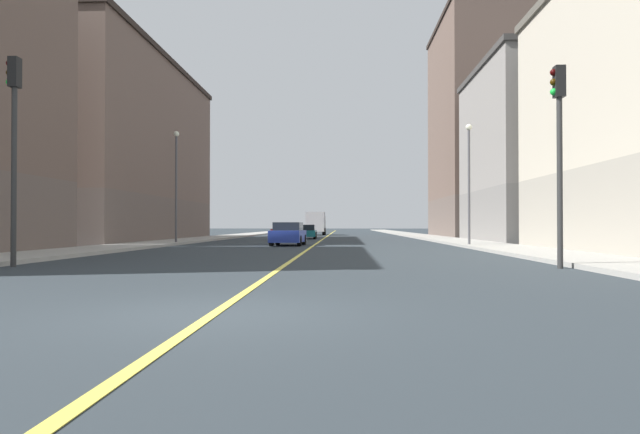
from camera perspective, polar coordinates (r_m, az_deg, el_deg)
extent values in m
plane|color=#2A3237|center=(8.30, -10.40, -9.40)|extent=(400.00, 400.00, 0.00)
cube|color=#9E9B93|center=(57.61, 10.58, -1.95)|extent=(3.36, 168.00, 0.15)
cube|color=#9E9B93|center=(58.24, -9.43, -1.94)|extent=(3.36, 168.00, 0.15)
cube|color=#E5D14C|center=(57.05, 0.52, -2.04)|extent=(0.16, 154.00, 0.01)
cube|color=slate|center=(45.29, 21.23, 0.09)|extent=(9.46, 14.26, 3.81)
cube|color=gray|center=(45.81, 21.19, 7.98)|extent=(9.46, 14.26, 8.76)
cube|color=#3B3937|center=(46.73, 21.16, 13.54)|extent=(9.76, 14.56, 0.40)
cube|color=brown|center=(61.87, 16.05, -0.07)|extent=(9.46, 16.40, 3.99)
cube|color=brown|center=(62.97, 16.01, 9.96)|extent=(9.46, 16.40, 17.94)
cube|color=#2B221D|center=(65.30, 15.98, 17.89)|extent=(9.76, 16.70, 0.40)
cube|color=brown|center=(48.67, -19.73, -0.23)|extent=(9.46, 25.82, 3.37)
cube|color=brown|center=(49.23, -19.69, 7.91)|extent=(9.46, 25.82, 10.58)
cube|color=#2B221D|center=(50.34, -19.66, 14.09)|extent=(9.76, 26.12, 0.40)
cylinder|color=#2D2D2D|center=(17.90, 22.56, 3.13)|extent=(0.16, 0.16, 4.90)
cube|color=black|center=(18.33, 22.51, 12.22)|extent=(0.28, 0.32, 0.90)
sphere|color=#320404|center=(18.34, 22.02, 13.08)|extent=(0.20, 0.20, 0.20)
sphere|color=#352204|center=(18.27, 22.03, 12.22)|extent=(0.20, 0.20, 0.20)
sphere|color=green|center=(18.21, 22.03, 11.37)|extent=(0.20, 0.20, 0.20)
cylinder|color=#2D2D2D|center=(19.46, -27.94, 3.50)|extent=(0.16, 0.16, 5.34)
cube|color=black|center=(19.93, -27.88, 12.49)|extent=(0.28, 0.32, 0.90)
sphere|color=#320404|center=(20.08, -28.28, 13.19)|extent=(0.20, 0.20, 0.20)
sphere|color=#352204|center=(20.01, -28.28, 12.41)|extent=(0.20, 0.20, 0.20)
sphere|color=green|center=(19.95, -28.29, 11.63)|extent=(0.20, 0.20, 0.20)
cylinder|color=#4C4C51|center=(34.18, 14.48, 2.89)|extent=(0.14, 0.14, 6.56)
sphere|color=#EAEACC|center=(34.57, 14.46, 8.57)|extent=(0.36, 0.36, 0.36)
cylinder|color=#4C4C51|center=(38.43, -13.99, 2.69)|extent=(0.14, 0.14, 6.83)
sphere|color=#EAEACC|center=(38.81, -13.97, 7.95)|extent=(0.36, 0.36, 0.36)
cube|color=#23389E|center=(35.17, -3.15, -1.90)|extent=(1.98, 4.04, 0.70)
cube|color=black|center=(35.19, -3.15, -0.93)|extent=(1.68, 2.12, 0.49)
cylinder|color=black|center=(36.51, -4.18, -2.24)|extent=(0.25, 0.65, 0.64)
cylinder|color=black|center=(36.30, -1.59, -2.26)|extent=(0.25, 0.65, 0.64)
cylinder|color=black|center=(34.08, -4.82, -2.35)|extent=(0.25, 0.65, 0.64)
cylinder|color=black|center=(33.85, -2.05, -2.36)|extent=(0.25, 0.65, 0.64)
cube|color=red|center=(63.46, -3.82, -1.45)|extent=(1.83, 4.62, 0.60)
cube|color=black|center=(63.49, -3.82, -0.97)|extent=(1.57, 1.97, 0.45)
cylinder|color=black|center=(64.97, -4.35, -1.61)|extent=(0.23, 0.64, 0.64)
cylinder|color=black|center=(64.78, -2.97, -1.61)|extent=(0.23, 0.64, 0.64)
cylinder|color=black|center=(62.16, -4.71, -1.65)|extent=(0.23, 0.64, 0.64)
cylinder|color=black|center=(61.95, -3.26, -1.65)|extent=(0.23, 0.64, 0.64)
cube|color=#196670|center=(52.10, -1.42, -1.62)|extent=(1.92, 4.58, 0.55)
cube|color=black|center=(52.02, -1.42, -1.04)|extent=(1.66, 2.17, 0.50)
cylinder|color=black|center=(53.56, -2.25, -1.79)|extent=(0.23, 0.64, 0.64)
cylinder|color=black|center=(53.48, -0.44, -1.79)|extent=(0.23, 0.64, 0.64)
cylinder|color=black|center=(50.74, -2.45, -1.84)|extent=(0.23, 0.64, 0.64)
cylinder|color=black|center=(50.66, -0.54, -1.84)|extent=(0.23, 0.64, 0.64)
cube|color=beige|center=(74.38, -0.31, -0.72)|extent=(2.20, 1.89, 2.00)
cube|color=silver|center=(70.82, -0.44, -0.48)|extent=(2.20, 4.45, 2.37)
cylinder|color=black|center=(74.10, -1.09, -1.41)|extent=(0.30, 0.90, 0.90)
cylinder|color=black|center=(74.01, 0.46, -1.41)|extent=(0.30, 0.90, 0.90)
cylinder|color=black|center=(69.93, -1.29, -1.45)|extent=(0.30, 0.90, 0.90)
cylinder|color=black|center=(69.84, 0.34, -1.45)|extent=(0.30, 0.90, 0.90)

